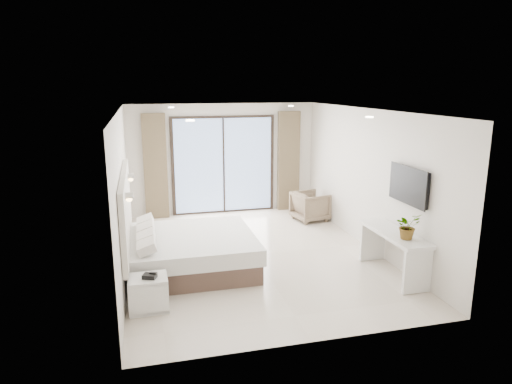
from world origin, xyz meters
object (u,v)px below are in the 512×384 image
console_desk (394,244)px  armchair (310,205)px  nightstand (148,293)px  bed (190,251)px

console_desk → armchair: size_ratio=2.09×
nightstand → armchair: armchair is taller
bed → nightstand: (-0.74, -1.36, -0.07)m
nightstand → console_desk: bearing=2.6°
console_desk → nightstand: bearing=-176.7°
nightstand → console_desk: (4.00, 0.23, 0.31)m
nightstand → console_desk: console_desk is taller
bed → armchair: 3.81m
armchair → nightstand: bearing=122.0°
bed → nightstand: bed is taller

